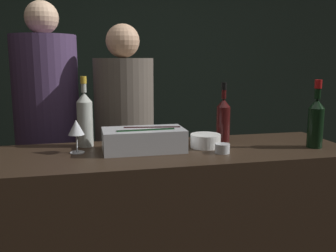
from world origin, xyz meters
TOP-DOWN VIEW (x-y plane):
  - wall_back_chalkboard at (0.00, 2.24)m, footprint 6.40×0.06m
  - bar_counter at (0.00, 0.30)m, footprint 1.86×0.59m
  - ice_bin_with_bottles at (-0.12, 0.32)m, footprint 0.40×0.21m
  - bowl_white at (0.20, 0.32)m, footprint 0.16×0.16m
  - wine_glass at (-0.45, 0.35)m, footprint 0.08×0.08m
  - candle_votive at (0.24, 0.19)m, footprint 0.07×0.07m
  - red_wine_bottle_black_foil at (0.34, 0.44)m, footprint 0.08×0.08m
  - red_wine_bottle_burgundy at (0.75, 0.20)m, footprint 0.08×0.08m
  - rose_wine_bottle at (-0.41, 0.49)m, footprint 0.08×0.08m
  - person_in_hoodie at (-0.16, 0.89)m, footprint 0.38×0.38m
  - person_blond_tee at (-0.65, 1.05)m, footprint 0.41×0.41m

SIDE VIEW (x-z plane):
  - bar_counter at x=0.00m, z-range 0.00..0.98m
  - person_in_hoodie at x=-0.16m, z-range 0.09..1.74m
  - person_blond_tee at x=-0.65m, z-range 0.10..1.89m
  - candle_votive at x=0.24m, z-range 0.98..1.03m
  - bowl_white at x=0.20m, z-range 0.98..1.05m
  - ice_bin_with_bottles at x=-0.12m, z-range 0.98..1.10m
  - wine_glass at x=-0.45m, z-range 1.02..1.19m
  - red_wine_bottle_black_foil at x=0.34m, z-range 0.95..1.28m
  - red_wine_bottle_burgundy at x=0.75m, z-range 0.95..1.30m
  - rose_wine_bottle at x=-0.41m, z-range 0.95..1.32m
  - wall_back_chalkboard at x=0.00m, z-range 0.00..2.80m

